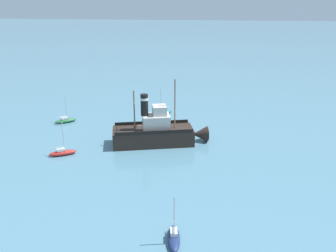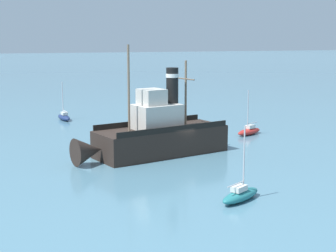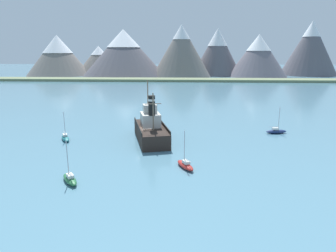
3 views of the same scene
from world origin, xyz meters
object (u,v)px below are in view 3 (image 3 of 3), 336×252
object	(u,v)px
sailboat_red	(185,165)
sailboat_teal	(65,138)
old_tugboat	(150,129)
sailboat_navy	(276,131)
sailboat_green	(70,179)

from	to	relation	value
sailboat_red	sailboat_teal	distance (m)	23.18
old_tugboat	sailboat_navy	bearing A→B (deg)	12.65
old_tugboat	sailboat_green	distance (m)	19.14
old_tugboat	sailboat_navy	distance (m)	23.18
sailboat_red	sailboat_navy	bearing A→B (deg)	46.56
sailboat_green	sailboat_teal	distance (m)	17.82
old_tugboat	sailboat_teal	size ratio (longest dim) A/B	3.02
sailboat_red	sailboat_green	distance (m)	14.17
sailboat_green	old_tugboat	bearing A→B (deg)	67.27
sailboat_red	old_tugboat	bearing A→B (deg)	115.01
sailboat_red	sailboat_green	size ratio (longest dim) A/B	1.00
sailboat_navy	sailboat_green	size ratio (longest dim) A/B	1.00
old_tugboat	sailboat_navy	xyz separation A→B (m)	(22.57, 5.07, -1.40)
old_tugboat	sailboat_red	world-z (taller)	old_tugboat
sailboat_green	sailboat_navy	bearing A→B (deg)	37.13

